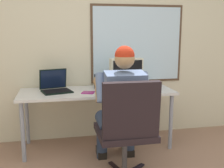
% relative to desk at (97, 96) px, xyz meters
% --- Properties ---
extents(wall_rear, '(5.96, 0.08, 2.69)m').
position_rel_desk_xyz_m(wall_rear, '(-0.07, 0.38, 0.69)').
color(wall_rear, beige).
rests_on(wall_rear, ground).
extents(desk, '(1.85, 0.65, 0.71)m').
position_rel_desk_xyz_m(desk, '(0.00, 0.00, 0.00)').
color(desk, gray).
rests_on(desk, ground).
extents(office_chair, '(0.57, 0.59, 1.00)m').
position_rel_desk_xyz_m(office_chair, '(0.15, -0.90, -0.08)').
color(office_chair, black).
rests_on(office_chair, ground).
extents(person_seated, '(0.53, 0.74, 1.29)m').
position_rel_desk_xyz_m(person_seated, '(0.15, -0.64, 0.03)').
color(person_seated, '#26324C').
rests_on(person_seated, ground).
extents(crt_monitor, '(0.42, 0.22, 0.38)m').
position_rel_desk_xyz_m(crt_monitor, '(0.37, 0.03, 0.28)').
color(crt_monitor, beige).
rests_on(crt_monitor, desk).
extents(laptop, '(0.40, 0.38, 0.26)m').
position_rel_desk_xyz_m(laptop, '(-0.50, 0.06, 0.13)').
color(laptop, black).
rests_on(laptop, desk).
extents(wine_glass, '(0.09, 0.09, 0.14)m').
position_rel_desk_xyz_m(wine_glass, '(0.09, -0.14, 0.16)').
color(wine_glass, silver).
rests_on(wine_glass, desk).
extents(desk_speaker, '(0.09, 0.07, 0.18)m').
position_rel_desk_xyz_m(desk_speaker, '(0.03, 0.11, 0.16)').
color(desk_speaker, black).
rests_on(desk_speaker, desk).
extents(cd_case, '(0.18, 0.17, 0.01)m').
position_rel_desk_xyz_m(cd_case, '(-0.12, -0.11, 0.07)').
color(cd_case, '#8D1E70').
rests_on(cd_case, desk).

